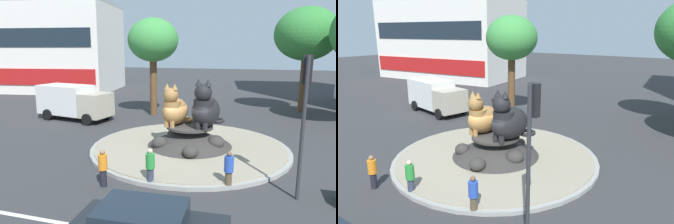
# 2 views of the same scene
# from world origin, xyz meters

# --- Properties ---
(ground_plane) EXTENTS (160.00, 160.00, 0.00)m
(ground_plane) POSITION_xyz_m (0.00, 0.00, 0.00)
(ground_plane) COLOR #333335
(roundabout_island) EXTENTS (11.26, 11.26, 1.38)m
(roundabout_island) POSITION_xyz_m (0.01, -0.02, 0.46)
(roundabout_island) COLOR gray
(roundabout_island) RESTS_ON ground
(cat_statue_tabby) EXTENTS (1.80, 2.44, 2.45)m
(cat_statue_tabby) POSITION_xyz_m (-0.90, -0.04, 2.27)
(cat_statue_tabby) COLOR #9E703D
(cat_statue_tabby) RESTS_ON roundabout_island
(cat_statue_black) EXTENTS (2.01, 2.84, 2.75)m
(cat_statue_black) POSITION_xyz_m (0.89, -0.02, 2.38)
(cat_statue_black) COLOR black
(cat_statue_black) RESTS_ON roundabout_island
(traffic_light_mast) EXTENTS (0.34, 0.46, 5.46)m
(traffic_light_mast) POSITION_xyz_m (5.31, -4.82, 3.79)
(traffic_light_mast) COLOR #2D2D33
(traffic_light_mast) RESTS_ON ground
(shophouse_block) EXTENTS (21.69, 14.52, 17.84)m
(shophouse_block) POSITION_xyz_m (-26.01, 21.61, 6.00)
(shophouse_block) COLOR silver
(shophouse_block) RESTS_ON ground
(broadleaf_tree_behind_island) EXTENTS (4.29, 4.29, 8.29)m
(broadleaf_tree_behind_island) POSITION_xyz_m (-5.10, 8.55, 6.37)
(broadleaf_tree_behind_island) COLOR brown
(broadleaf_tree_behind_island) RESTS_ON ground
(second_tree_near_tower) EXTENTS (5.51, 5.51, 9.38)m
(second_tree_near_tower) POSITION_xyz_m (7.48, 13.59, 7.00)
(second_tree_near_tower) COLOR brown
(second_tree_near_tower) RESTS_ON ground
(pedestrian_blue_shirt) EXTENTS (0.39, 0.39, 1.61)m
(pedestrian_blue_shirt) POSITION_xyz_m (2.67, -4.73, 0.84)
(pedestrian_blue_shirt) COLOR brown
(pedestrian_blue_shirt) RESTS_ON ground
(pedestrian_orange_shirt) EXTENTS (0.38, 0.38, 1.60)m
(pedestrian_orange_shirt) POSITION_xyz_m (-2.37, -5.96, 0.83)
(pedestrian_orange_shirt) COLOR black
(pedestrian_orange_shirt) RESTS_ON ground
(pedestrian_green_shirt) EXTENTS (0.38, 0.38, 1.62)m
(pedestrian_green_shirt) POSITION_xyz_m (-0.52, -5.29, 0.84)
(pedestrian_green_shirt) COLOR #33384C
(pedestrian_green_shirt) RESTS_ON ground
(delivery_box_truck) EXTENTS (6.55, 3.50, 2.80)m
(delivery_box_truck) POSITION_xyz_m (-10.83, 5.03, 1.53)
(delivery_box_truck) COLOR #B7AD99
(delivery_box_truck) RESTS_ON ground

